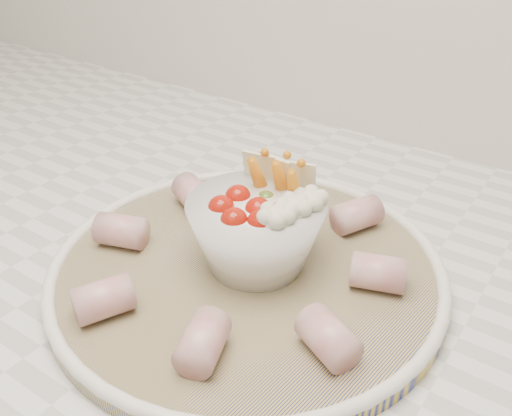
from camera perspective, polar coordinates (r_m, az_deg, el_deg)
The scene contains 3 objects.
serving_platter at distance 0.55m, azimuth -0.89°, elevation -6.07°, with size 0.41×0.41×0.02m.
veggie_bowl at distance 0.53m, azimuth 0.22°, elevation -2.14°, with size 0.13×0.13×0.10m.
cured_meat_rolls at distance 0.54m, azimuth -0.99°, elevation -4.30°, with size 0.30×0.31×0.03m.
Camera 1 is at (0.23, 1.03, 1.27)m, focal length 40.00 mm.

